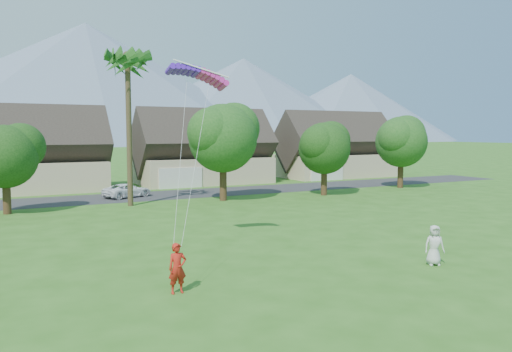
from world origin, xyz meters
TOP-DOWN VIEW (x-y plane):
  - ground at (0.00, 0.00)m, footprint 500.00×500.00m
  - street at (0.00, 34.00)m, footprint 90.00×7.00m
  - kite_flyer at (-5.61, 5.45)m, footprint 0.70×0.47m
  - watcher at (5.94, 3.98)m, footprint 1.05×0.90m
  - parked_car at (-1.02, 34.00)m, footprint 4.98×3.70m
  - mountain_ridge at (10.40, 260.00)m, footprint 540.00×240.00m
  - houses_row at (0.49, 42.99)m, footprint 72.75×8.19m
  - tree_row at (-1.14, 27.92)m, footprint 62.27×6.67m
  - fan_palm at (-2.00, 28.50)m, footprint 3.00×3.00m
  - parafoil_kite at (-2.34, 11.77)m, footprint 3.11×1.14m

SIDE VIEW (x-z plane):
  - ground at x=0.00m, z-range 0.00..0.00m
  - street at x=0.00m, z-range 0.00..0.01m
  - parked_car at x=-1.02m, z-range 0.00..1.26m
  - watcher at x=5.94m, z-range 0.00..1.81m
  - kite_flyer at x=-5.61m, z-range 0.00..1.89m
  - houses_row at x=0.49m, z-range -0.99..7.87m
  - tree_row at x=-1.14m, z-range 0.66..9.11m
  - parafoil_kite at x=-2.34m, z-range 8.68..9.18m
  - fan_palm at x=-2.00m, z-range 4.90..18.70m
  - mountain_ridge at x=10.40m, z-range -5.93..64.07m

